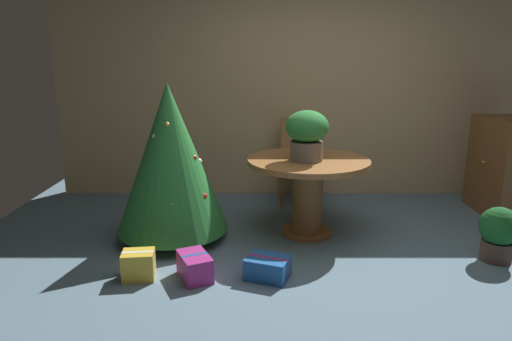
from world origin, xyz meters
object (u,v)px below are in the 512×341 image
object	(u,v)px
flower_vase	(306,133)
holiday_tree	(170,158)
wooden_chair_far	(298,155)
wooden_cabinet	(507,167)
round_dining_table	(308,182)
gift_box_purple	(194,266)
gift_box_gold	(138,265)
gift_box_blue	(267,268)
potted_plant	(498,232)

from	to	relation	value
flower_vase	holiday_tree	world-z (taller)	holiday_tree
wooden_chair_far	wooden_cabinet	distance (m)	2.20
round_dining_table	wooden_cabinet	bearing A→B (deg)	15.20
holiday_tree	gift_box_purple	bearing A→B (deg)	-69.22
holiday_tree	gift_box_purple	world-z (taller)	holiday_tree
round_dining_table	gift_box_gold	distance (m)	1.68
round_dining_table	gift_box_gold	world-z (taller)	round_dining_table
holiday_tree	gift_box_gold	size ratio (longest dim) A/B	5.58
wooden_chair_far	gift_box_purple	xyz separation A→B (m)	(-0.94, -1.89, -0.46)
flower_vase	wooden_cabinet	distance (m)	2.33
gift_box_purple	gift_box_gold	bearing A→B (deg)	-179.68
round_dining_table	gift_box_purple	world-z (taller)	round_dining_table
wooden_chair_far	wooden_cabinet	world-z (taller)	wooden_cabinet
gift_box_blue	potted_plant	world-z (taller)	potted_plant
wooden_cabinet	potted_plant	size ratio (longest dim) A/B	2.24
flower_vase	gift_box_purple	size ratio (longest dim) A/B	1.21
gift_box_blue	wooden_cabinet	size ratio (longest dim) A/B	0.37
gift_box_purple	flower_vase	bearing A→B (deg)	42.20
flower_vase	gift_box_blue	size ratio (longest dim) A/B	1.20
round_dining_table	wooden_chair_far	distance (m)	1.00
gift_box_purple	wooden_chair_far	bearing A→B (deg)	63.57
potted_plant	round_dining_table	bearing A→B (deg)	158.79
gift_box_blue	potted_plant	size ratio (longest dim) A/B	0.83
flower_vase	potted_plant	world-z (taller)	flower_vase
flower_vase	wooden_chair_far	world-z (taller)	flower_vase
gift_box_gold	potted_plant	bearing A→B (deg)	6.30
gift_box_blue	potted_plant	xyz separation A→B (m)	(1.88, 0.30, 0.16)
wooden_chair_far	round_dining_table	bearing A→B (deg)	-90.00
flower_vase	gift_box_blue	bearing A→B (deg)	-113.73
flower_vase	wooden_cabinet	world-z (taller)	flower_vase
wooden_chair_far	gift_box_purple	size ratio (longest dim) A/B	2.60
gift_box_blue	flower_vase	bearing A→B (deg)	66.27
wooden_cabinet	potted_plant	xyz separation A→B (m)	(-0.66, -1.17, -0.26)
holiday_tree	gift_box_blue	xyz separation A→B (m)	(0.85, -0.77, -0.68)
flower_vase	gift_box_blue	xyz separation A→B (m)	(-0.36, -0.82, -0.90)
gift_box_purple	holiday_tree	bearing A→B (deg)	110.78
flower_vase	holiday_tree	bearing A→B (deg)	-177.90
potted_plant	gift_box_blue	bearing A→B (deg)	-170.81
wooden_cabinet	holiday_tree	bearing A→B (deg)	-168.36
wooden_chair_far	potted_plant	distance (m)	2.19
gift_box_gold	gift_box_purple	bearing A→B (deg)	0.32
round_dining_table	potted_plant	bearing A→B (deg)	-21.21
holiday_tree	wooden_cabinet	size ratio (longest dim) A/B	1.40
flower_vase	potted_plant	xyz separation A→B (m)	(1.53, -0.51, -0.73)
flower_vase	holiday_tree	xyz separation A→B (m)	(-1.20, -0.04, -0.22)
holiday_tree	gift_box_purple	distance (m)	1.07
holiday_tree	potted_plant	world-z (taller)	holiday_tree
flower_vase	gift_box_gold	xyz separation A→B (m)	(-1.33, -0.83, -0.87)
gift_box_gold	wooden_chair_far	bearing A→B (deg)	54.28
gift_box_blue	wooden_cabinet	world-z (taller)	wooden_cabinet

